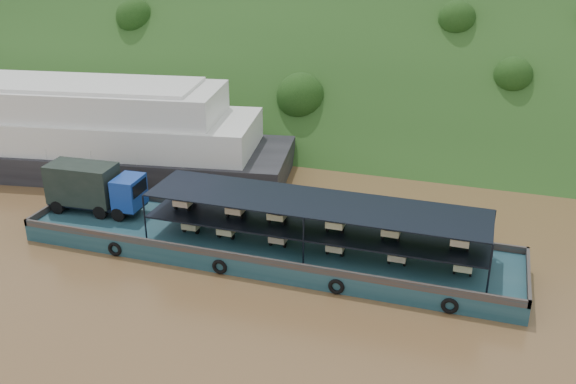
% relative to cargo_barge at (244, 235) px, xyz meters
% --- Properties ---
extents(ground, '(160.00, 160.00, 0.00)m').
position_rel_cargo_barge_xyz_m(ground, '(3.95, 0.99, -1.23)').
color(ground, brown).
rests_on(ground, ground).
extents(hillside, '(140.00, 39.60, 39.60)m').
position_rel_cargo_barge_xyz_m(hillside, '(3.95, 36.99, -1.23)').
color(hillside, '#1D3B15').
rests_on(hillside, ground).
extents(cargo_barge, '(35.00, 7.18, 4.92)m').
position_rel_cargo_barge_xyz_m(cargo_barge, '(0.00, 0.00, 0.00)').
color(cargo_barge, '#123540').
rests_on(cargo_barge, ground).
extents(passenger_ferry, '(42.30, 16.91, 8.34)m').
position_rel_cargo_barge_xyz_m(passenger_ferry, '(-21.64, 10.44, 2.38)').
color(passenger_ferry, black).
rests_on(passenger_ferry, ground).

